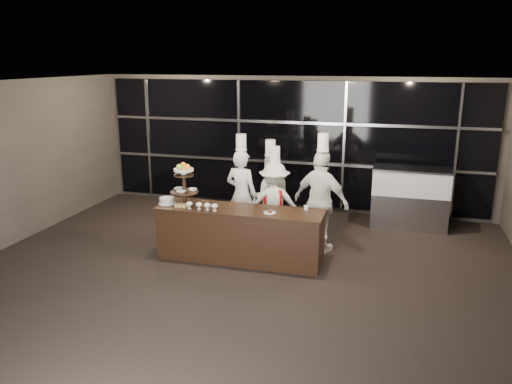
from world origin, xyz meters
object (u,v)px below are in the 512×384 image
(display_stand, at_px, (184,181))
(chef_c, at_px, (274,202))
(buffet_counter, at_px, (240,234))
(chef_d, at_px, (321,201))
(display_case, at_px, (410,195))
(chef_a, at_px, (242,194))
(chef_b, at_px, (270,196))
(layer_cake, at_px, (167,201))

(display_stand, xyz_separation_m, chef_c, (1.35, 1.02, -0.56))
(buffet_counter, relative_size, chef_d, 1.33)
(display_stand, xyz_separation_m, display_case, (3.81, 2.60, -0.65))
(display_stand, relative_size, chef_a, 0.37)
(display_stand, height_order, chef_d, chef_d)
(buffet_counter, relative_size, chef_a, 1.40)
(chef_b, relative_size, chef_d, 0.89)
(display_stand, xyz_separation_m, chef_d, (2.26, 0.78, -0.41))
(chef_a, bearing_deg, chef_d, -9.18)
(layer_cake, distance_m, display_case, 4.91)
(chef_b, distance_m, chef_d, 1.15)
(display_case, height_order, chef_d, chef_d)
(layer_cake, relative_size, chef_b, 0.16)
(buffet_counter, height_order, chef_b, chef_b)
(display_case, bearing_deg, chef_b, -152.34)
(display_stand, distance_m, layer_cake, 0.48)
(layer_cake, relative_size, chef_c, 0.16)
(chef_b, relative_size, chef_c, 1.05)
(layer_cake, bearing_deg, buffet_counter, 2.18)
(chef_c, distance_m, chef_d, 0.95)
(buffet_counter, xyz_separation_m, chef_d, (1.26, 0.78, 0.47))
(display_case, bearing_deg, chef_d, -130.47)
(chef_a, relative_size, chef_d, 0.95)
(layer_cake, distance_m, chef_c, 1.99)
(chef_c, bearing_deg, display_case, 32.75)
(display_stand, height_order, layer_cake, display_stand)
(display_case, relative_size, chef_a, 0.75)
(chef_a, relative_size, chef_c, 1.11)
(display_stand, bearing_deg, chef_d, 19.05)
(display_stand, bearing_deg, chef_c, 36.97)
(chef_a, xyz_separation_m, chef_d, (1.55, -0.25, 0.04))
(chef_a, bearing_deg, buffet_counter, -74.34)
(display_case, bearing_deg, layer_cake, -147.26)
(buffet_counter, height_order, display_stand, display_stand)
(display_case, height_order, chef_b, chef_b)
(layer_cake, distance_m, chef_b, 2.00)
(display_case, xyz_separation_m, chef_d, (-1.55, -1.82, 0.25))
(chef_c, bearing_deg, chef_a, 179.04)
(chef_a, height_order, chef_b, chef_a)
(display_stand, relative_size, display_case, 0.49)
(display_case, xyz_separation_m, chef_a, (-3.10, -1.57, 0.20))
(chef_c, xyz_separation_m, chef_d, (0.90, -0.24, 0.16))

